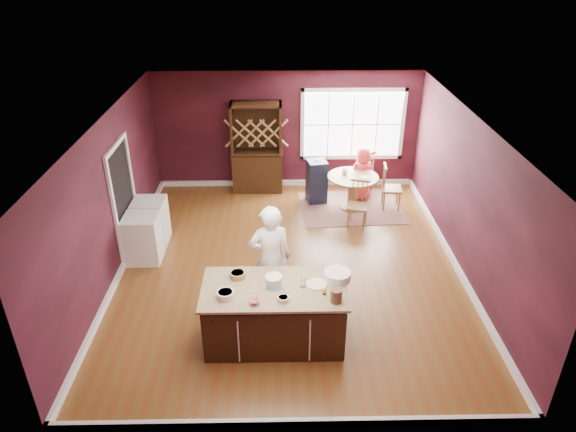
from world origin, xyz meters
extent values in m
plane|color=brown|center=(0.00, 0.00, 0.00)|extent=(7.00, 7.00, 0.00)
plane|color=white|center=(0.00, 0.00, 2.70)|extent=(7.00, 7.00, 0.00)
plane|color=black|center=(0.00, 3.50, 1.35)|extent=(6.00, 0.00, 6.00)
plane|color=black|center=(0.00, -3.50, 1.35)|extent=(6.00, 0.00, 6.00)
plane|color=black|center=(-3.00, 0.00, 1.35)|extent=(0.00, 7.00, 7.00)
plane|color=black|center=(3.00, 0.00, 1.35)|extent=(0.00, 7.00, 7.00)
cube|color=#35210C|center=(-0.26, -1.91, 0.41)|extent=(1.94, 0.98, 0.83)
cube|color=#C7B088|center=(-0.26, -1.91, 0.90)|extent=(2.02, 1.06, 0.04)
cylinder|color=brown|center=(1.40, 2.27, 0.02)|extent=(0.51, 0.51, 0.04)
cylinder|color=brown|center=(1.40, 2.27, 0.35)|extent=(0.18, 0.18, 0.67)
cylinder|color=brown|center=(1.40, 2.27, 0.73)|extent=(1.09, 1.09, 0.04)
imported|color=white|center=(-0.32, -1.16, 0.90)|extent=(0.72, 0.54, 1.81)
cylinder|color=white|center=(-0.92, -2.12, 0.97)|extent=(0.24, 0.24, 0.09)
cylinder|color=#A37648|center=(-0.78, -1.65, 0.96)|extent=(0.22, 0.22, 0.08)
cylinder|color=silver|center=(-0.52, -2.26, 0.95)|extent=(0.16, 0.16, 0.06)
cylinder|color=beige|center=(-0.14, -2.20, 0.95)|extent=(0.16, 0.16, 0.06)
cylinder|color=silver|center=(0.14, -1.90, 0.99)|extent=(0.07, 0.07, 0.14)
cylinder|color=beige|center=(0.34, -1.86, 0.93)|extent=(0.29, 0.29, 0.02)
cylinder|color=white|center=(0.64, -1.73, 0.99)|extent=(0.38, 0.38, 0.13)
cylinder|color=brown|center=(0.57, -2.23, 1.02)|extent=(0.16, 0.16, 0.19)
cube|color=brown|center=(1.40, 2.27, 0.01)|extent=(2.28, 1.82, 0.01)
imported|color=#E63842|center=(1.67, 2.72, 0.61)|extent=(0.69, 0.56, 1.22)
cylinder|color=beige|center=(1.64, 2.19, 0.76)|extent=(0.19, 0.19, 0.01)
imported|color=beige|center=(1.24, 2.41, 0.80)|extent=(0.14, 0.14, 0.10)
cube|color=#361C13|center=(-0.67, 3.22, 1.04)|extent=(1.13, 0.47, 2.08)
cube|color=white|center=(-2.64, 0.28, 0.44)|extent=(0.61, 0.59, 0.88)
cube|color=silver|center=(-2.64, 0.92, 0.44)|extent=(0.60, 0.59, 0.88)
camera|label=1|loc=(-0.17, -7.72, 5.17)|focal=32.00mm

